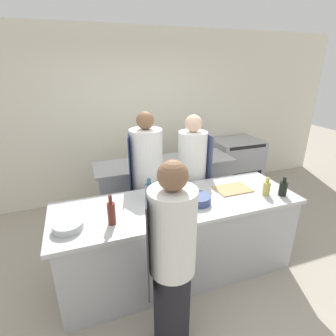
{
  "coord_description": "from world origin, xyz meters",
  "views": [
    {
      "loc": [
        -0.93,
        -2.23,
        2.23
      ],
      "look_at": [
        0.0,
        0.35,
        1.15
      ],
      "focal_mm": 28.0,
      "sensor_mm": 36.0,
      "label": 1
    }
  ],
  "objects_px": {
    "bottle_vinegar": "(267,188)",
    "bowl_mixing_large": "(68,226)",
    "bottle_olive_oil": "(283,188)",
    "bowl_prep_small": "(198,199)",
    "chef_at_prep_near": "(172,262)",
    "oven_range": "(235,164)",
    "chef_at_stove": "(192,178)",
    "chef_at_pass_far": "(147,181)",
    "bottle_sauce": "(185,206)",
    "bottle_cooking_oil": "(111,213)",
    "bottle_wine": "(149,191)"
  },
  "relations": [
    {
      "from": "oven_range",
      "to": "bottle_olive_oil",
      "type": "xyz_separation_m",
      "value": [
        -0.75,
        -1.98,
        0.51
      ]
    },
    {
      "from": "bottle_olive_oil",
      "to": "bowl_prep_small",
      "type": "height_order",
      "value": "bottle_olive_oil"
    },
    {
      "from": "bottle_olive_oil",
      "to": "bottle_sauce",
      "type": "bearing_deg",
      "value": -177.62
    },
    {
      "from": "chef_at_prep_near",
      "to": "bottle_wine",
      "type": "xyz_separation_m",
      "value": [
        0.08,
        0.89,
        0.17
      ]
    },
    {
      "from": "chef_at_stove",
      "to": "bottle_sauce",
      "type": "distance_m",
      "value": 1.09
    },
    {
      "from": "chef_at_pass_far",
      "to": "bowl_prep_small",
      "type": "distance_m",
      "value": 0.84
    },
    {
      "from": "bottle_olive_oil",
      "to": "bottle_sauce",
      "type": "relative_size",
      "value": 0.68
    },
    {
      "from": "chef_at_pass_far",
      "to": "bottle_olive_oil",
      "type": "xyz_separation_m",
      "value": [
        1.28,
        -0.92,
        0.11
      ]
    },
    {
      "from": "bottle_vinegar",
      "to": "oven_range",
      "type": "bearing_deg",
      "value": 64.54
    },
    {
      "from": "bottle_wine",
      "to": "bottle_cooking_oil",
      "type": "xyz_separation_m",
      "value": [
        -0.44,
        -0.33,
        0.02
      ]
    },
    {
      "from": "chef_at_stove",
      "to": "chef_at_prep_near",
      "type": "bearing_deg",
      "value": -35.71
    },
    {
      "from": "bottle_vinegar",
      "to": "bowl_prep_small",
      "type": "distance_m",
      "value": 0.79
    },
    {
      "from": "chef_at_stove",
      "to": "bottle_olive_oil",
      "type": "xyz_separation_m",
      "value": [
        0.67,
        -0.9,
        0.15
      ]
    },
    {
      "from": "chef_at_stove",
      "to": "chef_at_pass_far",
      "type": "xyz_separation_m",
      "value": [
        -0.61,
        0.02,
        0.03
      ]
    },
    {
      "from": "oven_range",
      "to": "bottle_cooking_oil",
      "type": "distance_m",
      "value": 3.26
    },
    {
      "from": "oven_range",
      "to": "chef_at_pass_far",
      "type": "height_order",
      "value": "chef_at_pass_far"
    },
    {
      "from": "bottle_sauce",
      "to": "bottle_vinegar",
      "type": "bearing_deg",
      "value": 6.54
    },
    {
      "from": "chef_at_stove",
      "to": "bottle_olive_oil",
      "type": "relative_size",
      "value": 7.94
    },
    {
      "from": "bottle_wine",
      "to": "bottle_sauce",
      "type": "relative_size",
      "value": 0.78
    },
    {
      "from": "chef_at_stove",
      "to": "chef_at_pass_far",
      "type": "bearing_deg",
      "value": -97.74
    },
    {
      "from": "chef_at_prep_near",
      "to": "chef_at_stove",
      "type": "xyz_separation_m",
      "value": [
        0.8,
        1.39,
        0.01
      ]
    },
    {
      "from": "oven_range",
      "to": "chef_at_stove",
      "type": "xyz_separation_m",
      "value": [
        -1.42,
        -1.09,
        0.37
      ]
    },
    {
      "from": "bottle_vinegar",
      "to": "bowl_mixing_large",
      "type": "xyz_separation_m",
      "value": [
        -2.05,
        0.05,
        -0.05
      ]
    },
    {
      "from": "bottle_vinegar",
      "to": "bottle_cooking_oil",
      "type": "distance_m",
      "value": 1.68
    },
    {
      "from": "bottle_vinegar",
      "to": "bottle_wine",
      "type": "xyz_separation_m",
      "value": [
        -1.23,
        0.33,
        0.01
      ]
    },
    {
      "from": "bottle_vinegar",
      "to": "bowl_prep_small",
      "type": "height_order",
      "value": "bottle_vinegar"
    },
    {
      "from": "bottle_wine",
      "to": "bowl_prep_small",
      "type": "height_order",
      "value": "bottle_wine"
    },
    {
      "from": "bottle_olive_oil",
      "to": "bottle_cooking_oil",
      "type": "distance_m",
      "value": 1.84
    },
    {
      "from": "bottle_sauce",
      "to": "bowl_prep_small",
      "type": "distance_m",
      "value": 0.32
    },
    {
      "from": "oven_range",
      "to": "bowl_mixing_large",
      "type": "bearing_deg",
      "value": -147.74
    },
    {
      "from": "chef_at_stove",
      "to": "bottle_wine",
      "type": "bearing_deg",
      "value": -61.19
    },
    {
      "from": "oven_range",
      "to": "chef_at_stove",
      "type": "bearing_deg",
      "value": -142.64
    },
    {
      "from": "chef_at_prep_near",
      "to": "bowl_prep_small",
      "type": "height_order",
      "value": "chef_at_prep_near"
    },
    {
      "from": "oven_range",
      "to": "bottle_olive_oil",
      "type": "relative_size",
      "value": 4.44
    },
    {
      "from": "bottle_sauce",
      "to": "bowl_mixing_large",
      "type": "xyz_separation_m",
      "value": [
        -1.03,
        0.16,
        -0.09
      ]
    },
    {
      "from": "bottle_olive_oil",
      "to": "bowl_prep_small",
      "type": "bearing_deg",
      "value": 170.65
    },
    {
      "from": "chef_at_pass_far",
      "to": "bottle_vinegar",
      "type": "bearing_deg",
      "value": -114.02
    },
    {
      "from": "bottle_vinegar",
      "to": "bottle_cooking_oil",
      "type": "height_order",
      "value": "bottle_cooking_oil"
    },
    {
      "from": "bottle_wine",
      "to": "bottle_sauce",
      "type": "bearing_deg",
      "value": -63.94
    },
    {
      "from": "oven_range",
      "to": "bottle_cooking_oil",
      "type": "height_order",
      "value": "bottle_cooking_oil"
    },
    {
      "from": "chef_at_prep_near",
      "to": "bowl_mixing_large",
      "type": "xyz_separation_m",
      "value": [
        -0.73,
        0.61,
        0.1
      ]
    },
    {
      "from": "bottle_wine",
      "to": "bottle_cooking_oil",
      "type": "bearing_deg",
      "value": -143.38
    },
    {
      "from": "bowl_mixing_large",
      "to": "bottle_vinegar",
      "type": "bearing_deg",
      "value": -1.27
    },
    {
      "from": "chef_at_prep_near",
      "to": "chef_at_stove",
      "type": "height_order",
      "value": "chef_at_stove"
    },
    {
      "from": "chef_at_prep_near",
      "to": "oven_range",
      "type": "bearing_deg",
      "value": -27.29
    },
    {
      "from": "bottle_vinegar",
      "to": "bottle_cooking_oil",
      "type": "xyz_separation_m",
      "value": [
        -1.67,
        0.0,
        0.03
      ]
    },
    {
      "from": "bottle_wine",
      "to": "oven_range",
      "type": "bearing_deg",
      "value": 36.41
    },
    {
      "from": "bottle_cooking_oil",
      "to": "bowl_mixing_large",
      "type": "bearing_deg",
      "value": 173.77
    },
    {
      "from": "bottle_sauce",
      "to": "bottle_wine",
      "type": "bearing_deg",
      "value": 116.06
    },
    {
      "from": "bowl_mixing_large",
      "to": "bottle_cooking_oil",
      "type": "bearing_deg",
      "value": -6.23
    }
  ]
}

